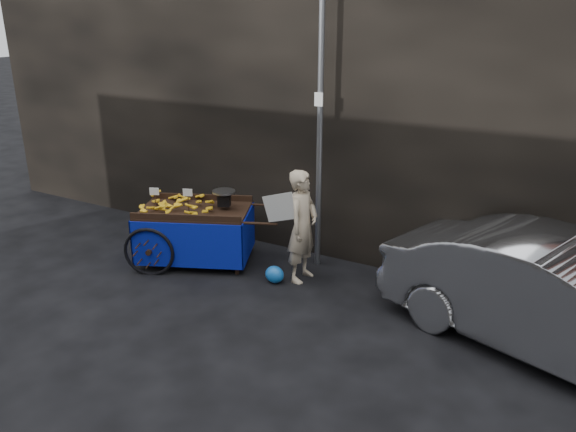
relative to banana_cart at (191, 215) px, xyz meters
The scene contains 7 objects.
ground 1.61m from the banana_cart, 19.87° to the right, with size 80.00×80.00×0.00m, color black.
building_wall 3.26m from the banana_cart, 50.43° to the left, with size 13.50×2.00×5.00m.
street_pole 2.24m from the banana_cart, 26.14° to the left, with size 0.12×0.10×4.00m.
banana_cart is the anchor object (origin of this frame).
vendor 1.71m from the banana_cart, ahead, with size 0.74×0.57×1.56m.
plastic_bag 1.55m from the banana_cart, ahead, with size 0.27×0.21×0.24m, color blue.
parked_car 4.90m from the banana_cart, ahead, with size 1.34×3.83×1.26m, color #B2B4BA.
Camera 1 is at (3.62, -5.47, 3.49)m, focal length 35.00 mm.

